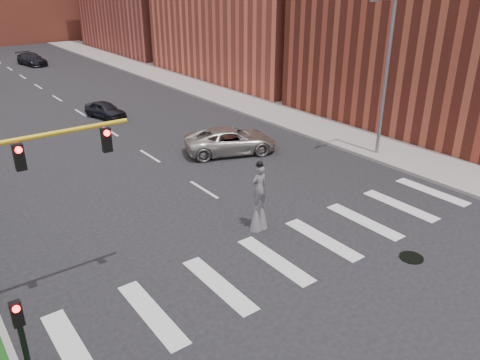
{
  "coord_description": "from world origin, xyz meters",
  "views": [
    {
      "loc": [
        -11.29,
        -10.26,
        9.86
      ],
      "look_at": [
        -0.13,
        4.76,
        1.7
      ],
      "focal_mm": 35.0,
      "sensor_mm": 36.0,
      "label": 1
    }
  ],
  "objects": [
    {
      "name": "ground_plane",
      "position": [
        0.0,
        0.0,
        0.0
      ],
      "size": [
        160.0,
        160.0,
        0.0
      ],
      "primitive_type": "plane",
      "color": "black",
      "rests_on": "ground"
    },
    {
      "name": "secondary_signal",
      "position": [
        -10.3,
        -0.5,
        1.95
      ],
      "size": [
        0.25,
        0.21,
        3.23
      ],
      "color": "black",
      "rests_on": "ground"
    },
    {
      "name": "streetlight",
      "position": [
        10.9,
        6.0,
        4.9
      ],
      "size": [
        2.05,
        0.2,
        9.0
      ],
      "color": "slate",
      "rests_on": "ground"
    },
    {
      "name": "car_far",
      "position": [
        2.8,
        50.83,
        0.72
      ],
      "size": [
        2.91,
        5.23,
        1.43
      ],
      "primitive_type": "imported",
      "rotation": [
        0.0,
        0.0,
        0.19
      ],
      "color": "black",
      "rests_on": "ground"
    },
    {
      "name": "suv_crossing",
      "position": [
        4.26,
        11.58,
        0.77
      ],
      "size": [
        6.09,
        4.38,
        1.54
      ],
      "primitive_type": "imported",
      "rotation": [
        0.0,
        0.0,
        1.2
      ],
      "color": "beige",
      "rests_on": "ground"
    },
    {
      "name": "stilt_performer",
      "position": [
        -0.26,
        3.26,
        1.28
      ],
      "size": [
        0.84,
        0.52,
        3.09
      ],
      "rotation": [
        0.0,
        0.0,
        3.14
      ],
      "color": "#302013",
      "rests_on": "ground"
    },
    {
      "name": "manhole",
      "position": [
        3.0,
        -2.0,
        0.02
      ],
      "size": [
        0.9,
        0.9,
        0.04
      ],
      "primitive_type": "cylinder",
      "color": "black",
      "rests_on": "ground"
    },
    {
      "name": "car_near",
      "position": [
        1.07,
        23.46,
        0.63
      ],
      "size": [
        2.39,
        3.95,
        1.26
      ],
      "primitive_type": "imported",
      "rotation": [
        0.0,
        0.0,
        0.26
      ],
      "color": "black",
      "rests_on": "ground"
    },
    {
      "name": "sidewalk_right",
      "position": [
        12.5,
        25.0,
        0.09
      ],
      "size": [
        5.0,
        90.0,
        0.18
      ],
      "primitive_type": "cube",
      "color": "gray",
      "rests_on": "ground"
    }
  ]
}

